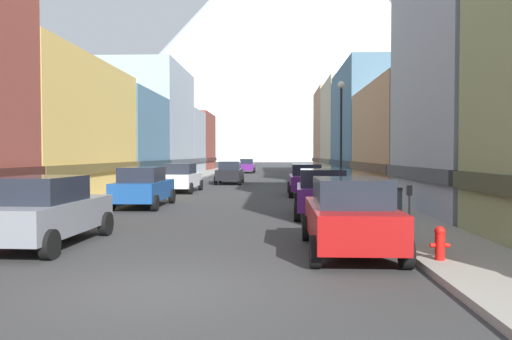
{
  "coord_description": "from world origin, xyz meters",
  "views": [
    {
      "loc": [
        2.05,
        -8.43,
        2.33
      ],
      "look_at": [
        0.48,
        31.25,
        1.08
      ],
      "focal_mm": 34.77,
      "sensor_mm": 36.0,
      "label": 1
    }
  ],
  "objects_px": {
    "car_right_2": "(306,179)",
    "fire_hydrant_near": "(440,242)",
    "car_left_2": "(181,178)",
    "car_right_1": "(322,192)",
    "car_driving_0": "(230,172)",
    "car_driving_1": "(247,166)",
    "car_right_0": "(350,215)",
    "car_left_1": "(143,187)",
    "potted_plant_0": "(370,189)",
    "streetlamp_right": "(341,122)",
    "car_left_0": "(45,211)",
    "parking_meter_near": "(409,202)",
    "trash_bin_right": "(394,201)"
  },
  "relations": [
    {
      "from": "car_left_2",
      "to": "streetlamp_right",
      "type": "bearing_deg",
      "value": -29.7
    },
    {
      "from": "car_right_1",
      "to": "parking_meter_near",
      "type": "relative_size",
      "value": 3.37
    },
    {
      "from": "car_left_0",
      "to": "car_driving_0",
      "type": "xyz_separation_m",
      "value": [
        2.2,
        26.93,
        0.0
      ]
    },
    {
      "from": "car_right_2",
      "to": "car_driving_1",
      "type": "bearing_deg",
      "value": 98.95
    },
    {
      "from": "car_left_0",
      "to": "car_left_2",
      "type": "xyz_separation_m",
      "value": [
        0.0,
        18.05,
        0.0
      ]
    },
    {
      "from": "car_left_2",
      "to": "car_right_1",
      "type": "bearing_deg",
      "value": -56.85
    },
    {
      "from": "parking_meter_near",
      "to": "potted_plant_0",
      "type": "distance_m",
      "value": 12.47
    },
    {
      "from": "potted_plant_0",
      "to": "fire_hydrant_near",
      "type": "bearing_deg",
      "value": -95.57
    },
    {
      "from": "potted_plant_0",
      "to": "streetlamp_right",
      "type": "xyz_separation_m",
      "value": [
        -1.65,
        -1.06,
        3.47
      ]
    },
    {
      "from": "car_left_2",
      "to": "trash_bin_right",
      "type": "bearing_deg",
      "value": -50.48
    },
    {
      "from": "parking_meter_near",
      "to": "car_driving_0",
      "type": "bearing_deg",
      "value": 106.11
    },
    {
      "from": "car_left_0",
      "to": "car_driving_0",
      "type": "distance_m",
      "value": 27.02
    },
    {
      "from": "car_right_1",
      "to": "streetlamp_right",
      "type": "xyz_separation_m",
      "value": [
        1.55,
        6.41,
        3.09
      ]
    },
    {
      "from": "car_right_0",
      "to": "car_driving_1",
      "type": "bearing_deg",
      "value": 96.05
    },
    {
      "from": "car_left_0",
      "to": "potted_plant_0",
      "type": "bearing_deg",
      "value": 52.13
    },
    {
      "from": "car_driving_1",
      "to": "car_right_2",
      "type": "bearing_deg",
      "value": -81.05
    },
    {
      "from": "car_left_2",
      "to": "fire_hydrant_near",
      "type": "relative_size",
      "value": 6.32
    },
    {
      "from": "fire_hydrant_near",
      "to": "trash_bin_right",
      "type": "distance_m",
      "value": 7.8
    },
    {
      "from": "car_right_0",
      "to": "streetlamp_right",
      "type": "bearing_deg",
      "value": 83.43
    },
    {
      "from": "car_right_0",
      "to": "car_right_1",
      "type": "height_order",
      "value": "same"
    },
    {
      "from": "car_right_1",
      "to": "streetlamp_right",
      "type": "height_order",
      "value": "streetlamp_right"
    },
    {
      "from": "car_left_0",
      "to": "potted_plant_0",
      "type": "distance_m",
      "value": 17.6
    },
    {
      "from": "parking_meter_near",
      "to": "trash_bin_right",
      "type": "distance_m",
      "value": 4.31
    },
    {
      "from": "car_left_1",
      "to": "car_right_2",
      "type": "xyz_separation_m",
      "value": [
        7.6,
        6.71,
        0.0
      ]
    },
    {
      "from": "trash_bin_right",
      "to": "car_right_2",
      "type": "bearing_deg",
      "value": 103.91
    },
    {
      "from": "car_right_2",
      "to": "streetlamp_right",
      "type": "relative_size",
      "value": 0.75
    },
    {
      "from": "car_right_0",
      "to": "car_driving_0",
      "type": "height_order",
      "value": "same"
    },
    {
      "from": "car_right_2",
      "to": "trash_bin_right",
      "type": "xyz_separation_m",
      "value": [
        2.55,
        -10.3,
        -0.26
      ]
    },
    {
      "from": "car_left_0",
      "to": "car_driving_1",
      "type": "distance_m",
      "value": 50.38
    },
    {
      "from": "streetlamp_right",
      "to": "car_driving_0",
      "type": "bearing_deg",
      "value": 116.24
    },
    {
      "from": "car_left_2",
      "to": "car_driving_0",
      "type": "distance_m",
      "value": 9.15
    },
    {
      "from": "car_left_1",
      "to": "car_driving_0",
      "type": "relative_size",
      "value": 1.0
    },
    {
      "from": "potted_plant_0",
      "to": "streetlamp_right",
      "type": "bearing_deg",
      "value": -147.33
    },
    {
      "from": "car_left_2",
      "to": "car_right_2",
      "type": "relative_size",
      "value": 1.01
    },
    {
      "from": "trash_bin_right",
      "to": "streetlamp_right",
      "type": "bearing_deg",
      "value": 98.03
    },
    {
      "from": "car_driving_0",
      "to": "car_driving_1",
      "type": "height_order",
      "value": "same"
    },
    {
      "from": "car_right_0",
      "to": "car_left_0",
      "type": "bearing_deg",
      "value": 175.33
    },
    {
      "from": "car_driving_0",
      "to": "potted_plant_0",
      "type": "xyz_separation_m",
      "value": [
        8.6,
        -13.04,
        -0.38
      ]
    },
    {
      "from": "fire_hydrant_near",
      "to": "potted_plant_0",
      "type": "bearing_deg",
      "value": 84.43
    },
    {
      "from": "trash_bin_right",
      "to": "potted_plant_0",
      "type": "height_order",
      "value": "trash_bin_right"
    },
    {
      "from": "car_left_2",
      "to": "streetlamp_right",
      "type": "relative_size",
      "value": 0.76
    },
    {
      "from": "car_right_2",
      "to": "fire_hydrant_near",
      "type": "height_order",
      "value": "car_right_2"
    },
    {
      "from": "car_left_2",
      "to": "parking_meter_near",
      "type": "distance_m",
      "value": 19.12
    },
    {
      "from": "car_right_0",
      "to": "parking_meter_near",
      "type": "relative_size",
      "value": 3.32
    },
    {
      "from": "car_right_0",
      "to": "parking_meter_near",
      "type": "height_order",
      "value": "car_right_0"
    },
    {
      "from": "fire_hydrant_near",
      "to": "car_right_1",
      "type": "bearing_deg",
      "value": 101.11
    },
    {
      "from": "car_left_0",
      "to": "car_right_2",
      "type": "xyz_separation_m",
      "value": [
        7.6,
        16.04,
        0.0
      ]
    },
    {
      "from": "car_right_0",
      "to": "fire_hydrant_near",
      "type": "bearing_deg",
      "value": -39.79
    },
    {
      "from": "car_driving_1",
      "to": "car_left_0",
      "type": "bearing_deg",
      "value": -92.51
    },
    {
      "from": "car_driving_1",
      "to": "car_left_2",
      "type": "bearing_deg",
      "value": -93.9
    }
  ]
}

